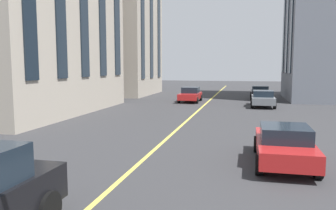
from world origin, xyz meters
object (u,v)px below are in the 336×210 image
car_black_parked_b (260,92)px  car_red_mid (284,144)px  car_grey_near (263,98)px  car_red_parked_a (190,95)px

car_black_parked_b → car_red_mid: bearing=180.0°
car_grey_near → car_red_parked_a: size_ratio=1.13×
car_red_parked_a → car_red_mid: bearing=-161.7°
car_grey_near → car_red_parked_a: bearing=69.7°
car_grey_near → car_black_parked_b: 6.97m
car_black_parked_b → car_grey_near: bearing=180.0°
car_grey_near → car_black_parked_b: same height
car_red_mid → car_black_parked_b: size_ratio=1.00×
car_grey_near → car_black_parked_b: (6.97, 0.00, 0.00)m
car_grey_near → car_red_parked_a: car_red_parked_a is taller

